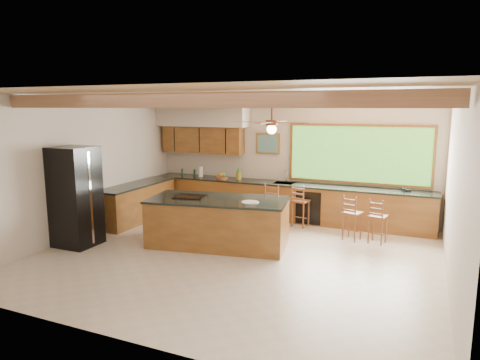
% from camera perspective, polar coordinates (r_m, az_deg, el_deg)
% --- Properties ---
extents(ground, '(7.20, 7.20, 0.00)m').
position_cam_1_polar(ground, '(8.18, -0.50, -10.06)').
color(ground, beige).
rests_on(ground, ground).
extents(room_shell, '(7.27, 6.54, 3.02)m').
position_cam_1_polar(room_shell, '(8.38, 0.24, 5.93)').
color(room_shell, beige).
rests_on(room_shell, ground).
extents(counter_run, '(7.12, 3.10, 1.26)m').
position_cam_1_polar(counter_run, '(10.59, 1.00, -2.85)').
color(counter_run, brown).
rests_on(counter_run, ground).
extents(island, '(2.93, 1.75, 0.98)m').
position_cam_1_polar(island, '(8.68, -2.92, -5.57)').
color(island, brown).
rests_on(island, ground).
extents(refrigerator, '(0.79, 0.77, 2.00)m').
position_cam_1_polar(refrigerator, '(9.16, -21.08, -2.07)').
color(refrigerator, black).
rests_on(refrigerator, ground).
extents(bar_stool_a, '(0.42, 0.42, 1.10)m').
position_cam_1_polar(bar_stool_a, '(9.59, 4.49, -3.04)').
color(bar_stool_a, brown).
rests_on(bar_stool_a, ground).
extents(bar_stool_b, '(0.42, 0.42, 1.01)m').
position_cam_1_polar(bar_stool_b, '(10.01, 8.02, -2.89)').
color(bar_stool_b, brown).
rests_on(bar_stool_b, ground).
extents(bar_stool_c, '(0.40, 0.40, 0.94)m').
position_cam_1_polar(bar_stool_c, '(9.13, 17.90, -4.77)').
color(bar_stool_c, brown).
rests_on(bar_stool_c, ground).
extents(bar_stool_d, '(0.44, 0.44, 0.97)m').
position_cam_1_polar(bar_stool_d, '(9.21, 14.72, -4.38)').
color(bar_stool_d, brown).
rests_on(bar_stool_d, ground).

